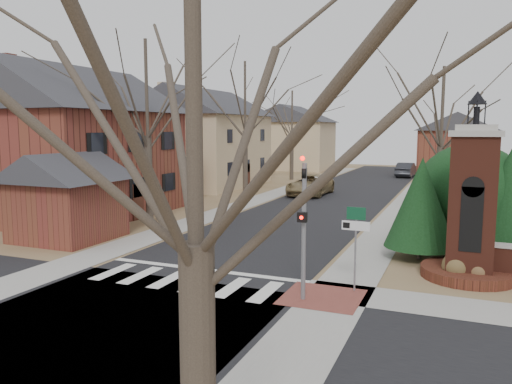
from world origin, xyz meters
The scene contains 28 objects.
ground centered at (0.00, 0.00, 0.00)m, with size 120.00×120.00×0.00m, color brown.
main_street centered at (0.00, 22.00, 0.01)m, with size 8.00×70.00×0.01m, color black.
cross_street centered at (0.00, -3.00, 0.01)m, with size 120.00×8.00×0.01m, color black.
crosswalk_zone centered at (0.00, 0.80, 0.01)m, with size 8.00×2.20×0.02m, color silver.
stop_bar centered at (0.00, 2.30, 0.01)m, with size 8.00×0.35×0.02m, color silver.
sidewalk_right_main centered at (5.20, 22.00, 0.01)m, with size 2.00×60.00×0.02m, color gray.
sidewalk_left centered at (-5.20, 22.00, 0.01)m, with size 2.00×60.00×0.02m, color gray.
curb_apron centered at (4.80, 1.00, 0.01)m, with size 2.40×2.40×0.02m, color brown.
traffic_signal_pole centered at (4.30, 0.57, 2.59)m, with size 0.28×0.41×4.50m.
sign_post centered at (5.59, 1.99, 1.95)m, with size 0.90×0.07×2.75m.
brick_gate_monument centered at (9.00, 4.99, 2.17)m, with size 3.20×3.20×6.47m.
house_brick_left centered at (-13.01, 9.99, 4.66)m, with size 9.80×11.80×9.42m.
house_stucco_left centered at (-13.50, 27.00, 4.59)m, with size 9.80×12.80×9.28m.
garage_left centered at (-8.52, 4.49, 2.24)m, with size 4.80×4.80×4.29m.
house_distant_left centered at (-12.01, 48.00, 4.25)m, with size 10.80×8.80×8.53m.
house_distant_right centered at (7.99, 47.99, 3.65)m, with size 8.80×8.80×7.30m.
evergreen_near centered at (7.20, 7.00, 2.30)m, with size 2.80×2.80×4.10m.
evergreen_mid centered at (10.50, 8.20, 2.60)m, with size 3.40×3.40×4.70m.
evergreen_mass centered at (9.00, 9.50, 2.40)m, with size 4.80×4.80×4.80m, color black.
bare_tree_0 centered at (-7.00, 9.00, 7.70)m, with size 8.05×8.05×11.15m.
bare_tree_1 centered at (-7.00, 22.00, 8.03)m, with size 8.40×8.40×11.64m.
bare_tree_2 centered at (-7.50, 35.00, 7.03)m, with size 7.35×7.35×10.19m.
bare_tree_3 centered at (7.50, 16.00, 6.69)m, with size 7.00×7.00×9.70m.
bare_tree_4 centered at (6.00, -9.00, 6.35)m, with size 6.65×6.65×9.21m.
pickup_truck centered at (-2.34, 24.13, 0.80)m, with size 2.66×5.76×1.60m, color olive.
distant_car centered at (3.11, 42.64, 0.78)m, with size 1.65×4.72×1.56m, color #2D2E33.
dry_shrub_left centered at (8.60, 4.60, 0.47)m, with size 0.95×0.95×0.95m, color brown.
dry_shrub_right centered at (9.30, 4.60, 0.41)m, with size 0.82×0.82×0.82m, color brown.
Camera 1 is at (8.60, -13.60, 5.21)m, focal length 35.00 mm.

